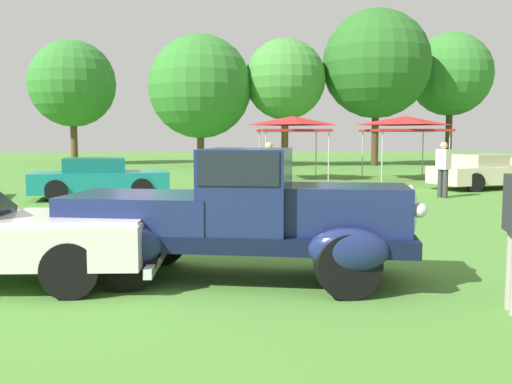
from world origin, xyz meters
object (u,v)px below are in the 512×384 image
show_car_cream (487,172)px  canopy_tent_left_field (293,123)px  spectator_between_cars (269,168)px  show_car_teal (99,179)px  spectator_near_truck (443,168)px  canopy_tent_center_field (404,123)px  feature_pickup_truck (241,213)px

show_car_cream → canopy_tent_left_field: size_ratio=1.47×
show_car_cream → spectator_between_cars: spectator_between_cars is taller
show_car_teal → canopy_tent_left_field: size_ratio=1.45×
show_car_cream → spectator_near_truck: (-2.73, -2.60, 0.31)m
spectator_near_truck → canopy_tent_center_field: 7.33m
canopy_tent_center_field → show_car_teal: bearing=-151.4°
canopy_tent_center_field → canopy_tent_left_field: bearing=172.6°
spectator_between_cars → canopy_tent_left_field: 8.03m
canopy_tent_center_field → spectator_between_cars: bearing=-133.3°
spectator_between_cars → canopy_tent_center_field: size_ratio=0.55×
show_car_teal → spectator_between_cars: bearing=-8.0°
feature_pickup_truck → show_car_cream: bearing=51.5°
show_car_teal → canopy_tent_left_field: canopy_tent_left_field is taller
feature_pickup_truck → spectator_between_cars: size_ratio=2.77×
show_car_cream → spectator_between_cars: 8.45m
spectator_between_cars → canopy_tent_center_field: (6.63, 7.04, 1.51)m
show_car_teal → spectator_between_cars: 5.06m
feature_pickup_truck → canopy_tent_left_field: size_ratio=1.63×
show_car_cream → canopy_tent_center_field: (-1.41, 4.45, 1.82)m
show_car_teal → show_car_cream: same height
feature_pickup_truck → spectator_near_truck: 11.58m
canopy_tent_left_field → canopy_tent_center_field: same height
show_car_teal → spectator_near_truck: size_ratio=2.46×
show_car_cream → spectator_near_truck: size_ratio=2.49×
spectator_between_cars → show_car_teal: bearing=172.0°
show_car_cream → spectator_between_cars: size_ratio=2.49×
spectator_near_truck → spectator_between_cars: (-5.31, 0.02, 0.00)m
canopy_tent_center_field → spectator_near_truck: bearing=-100.6°
canopy_tent_center_field → show_car_cream: bearing=-72.4°
spectator_near_truck → spectator_between_cars: bearing=179.8°
show_car_cream → canopy_tent_center_field: size_ratio=1.36×
spectator_near_truck → spectator_between_cars: size_ratio=1.00×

